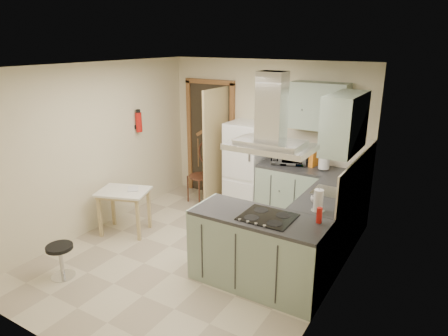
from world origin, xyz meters
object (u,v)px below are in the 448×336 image
Objects in this scene: extractor_hood at (270,147)px; bentwood_chair at (201,176)px; peninsula at (258,251)px; stool at (61,261)px; microwave at (289,154)px; drop_leaf_table at (125,211)px; fridge at (246,166)px.

extractor_hood is 0.91× the size of bentwood_chair.
peninsula is 3.61× the size of stool.
stool is at bearing -152.80° from peninsula.
extractor_hood is at bearing 26.15° from stool.
peninsula is 2.42m from stool.
bentwood_chair is 1.64m from microwave.
extractor_hood is 2.91m from stool.
microwave is (1.65, 3.15, 0.84)m from stool.
bentwood_chair reaches higher than stool.
peninsula is 1.27m from extractor_hood.
bentwood_chair is at bearing 87.28° from stool.
drop_leaf_table is 0.73× the size of bentwood_chair.
bentwood_chair is at bearing 171.64° from microwave.
peninsula is 2.66m from bentwood_chair.
microwave is (-0.49, 2.05, 0.60)m from peninsula.
microwave is at bearing 103.49° from peninsula.
fridge is at bearing 73.47° from stool.
extractor_hood is 1.63× the size of microwave.
stool is at bearing -153.85° from extractor_hood.
fridge reaches higher than stool.
peninsula is at bearing -58.26° from fridge.
drop_leaf_table is 1.60m from bentwood_chair.
fridge is at bearing 38.72° from drop_leaf_table.
drop_leaf_table is at bearing 98.32° from stool.
drop_leaf_table is (-2.43, 0.19, -1.38)m from extractor_hood.
drop_leaf_table is at bearing 175.29° from peninsula.
microwave is at bearing 106.10° from extractor_hood.
bentwood_chair is at bearing 138.76° from peninsula.
fridge is 2.35m from peninsula.
microwave reaches higher than bentwood_chair.
stool is at bearing -137.01° from microwave.
drop_leaf_table is at bearing -121.67° from fridge.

